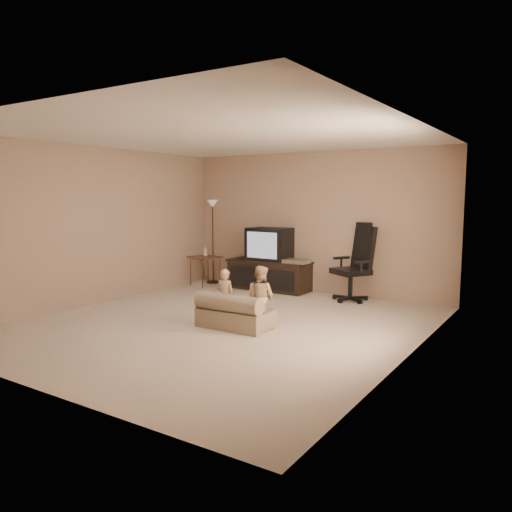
{
  "coord_description": "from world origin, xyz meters",
  "views": [
    {
      "loc": [
        3.95,
        -5.29,
        1.73
      ],
      "look_at": [
        0.15,
        0.6,
        0.88
      ],
      "focal_mm": 35.0,
      "sensor_mm": 36.0,
      "label": 1
    }
  ],
  "objects_px": {
    "child_sofa": "(234,314)",
    "toddler_right": "(260,297)",
    "side_table": "(205,257)",
    "office_chair": "(355,273)",
    "toddler_left": "(225,297)",
    "tv_stand": "(270,264)",
    "floor_lamp": "(213,223)"
  },
  "relations": [
    {
      "from": "side_table",
      "to": "toddler_right",
      "type": "height_order",
      "value": "toddler_right"
    },
    {
      "from": "tv_stand",
      "to": "toddler_right",
      "type": "relative_size",
      "value": 1.93
    },
    {
      "from": "floor_lamp",
      "to": "toddler_right",
      "type": "bearing_deg",
      "value": -42.42
    },
    {
      "from": "office_chair",
      "to": "floor_lamp",
      "type": "height_order",
      "value": "floor_lamp"
    },
    {
      "from": "side_table",
      "to": "toddler_left",
      "type": "height_order",
      "value": "toddler_left"
    },
    {
      "from": "tv_stand",
      "to": "toddler_right",
      "type": "height_order",
      "value": "tv_stand"
    },
    {
      "from": "office_chair",
      "to": "toddler_left",
      "type": "distance_m",
      "value": 2.57
    },
    {
      "from": "office_chair",
      "to": "toddler_right",
      "type": "distance_m",
      "value": 2.35
    },
    {
      "from": "child_sofa",
      "to": "toddler_right",
      "type": "relative_size",
      "value": 1.17
    },
    {
      "from": "tv_stand",
      "to": "child_sofa",
      "type": "xyz_separation_m",
      "value": [
        1.01,
        -2.57,
        -0.28
      ]
    },
    {
      "from": "child_sofa",
      "to": "toddler_left",
      "type": "relative_size",
      "value": 1.28
    },
    {
      "from": "side_table",
      "to": "child_sofa",
      "type": "height_order",
      "value": "side_table"
    },
    {
      "from": "toddler_left",
      "to": "side_table",
      "type": "bearing_deg",
      "value": -51.1
    },
    {
      "from": "side_table",
      "to": "child_sofa",
      "type": "bearing_deg",
      "value": -44.87
    },
    {
      "from": "tv_stand",
      "to": "child_sofa",
      "type": "height_order",
      "value": "tv_stand"
    },
    {
      "from": "tv_stand",
      "to": "floor_lamp",
      "type": "xyz_separation_m",
      "value": [
        -1.32,
        0.01,
        0.72
      ]
    },
    {
      "from": "office_chair",
      "to": "toddler_right",
      "type": "height_order",
      "value": "office_chair"
    },
    {
      "from": "office_chair",
      "to": "toddler_right",
      "type": "xyz_separation_m",
      "value": [
        -0.38,
        -2.32,
        -0.05
      ]
    },
    {
      "from": "office_chair",
      "to": "toddler_left",
      "type": "relative_size",
      "value": 1.71
    },
    {
      "from": "toddler_right",
      "to": "floor_lamp",
      "type": "bearing_deg",
      "value": -40.94
    },
    {
      "from": "floor_lamp",
      "to": "office_chair",
      "type": "bearing_deg",
      "value": -1.57
    },
    {
      "from": "side_table",
      "to": "toddler_right",
      "type": "relative_size",
      "value": 0.92
    },
    {
      "from": "tv_stand",
      "to": "office_chair",
      "type": "xyz_separation_m",
      "value": [
        1.69,
        -0.07,
        -0.01
      ]
    },
    {
      "from": "child_sofa",
      "to": "floor_lamp",
      "type": "bearing_deg",
      "value": 131.45
    },
    {
      "from": "side_table",
      "to": "toddler_right",
      "type": "distance_m",
      "value": 3.33
    },
    {
      "from": "tv_stand",
      "to": "toddler_left",
      "type": "height_order",
      "value": "tv_stand"
    },
    {
      "from": "tv_stand",
      "to": "toddler_left",
      "type": "distance_m",
      "value": 2.62
    },
    {
      "from": "tv_stand",
      "to": "side_table",
      "type": "xyz_separation_m",
      "value": [
        -1.28,
        -0.3,
        0.07
      ]
    },
    {
      "from": "office_chair",
      "to": "toddler_left",
      "type": "bearing_deg",
      "value": -77.06
    },
    {
      "from": "floor_lamp",
      "to": "tv_stand",
      "type": "bearing_deg",
      "value": -0.44
    },
    {
      "from": "tv_stand",
      "to": "toddler_right",
      "type": "bearing_deg",
      "value": -60.7
    },
    {
      "from": "tv_stand",
      "to": "floor_lamp",
      "type": "height_order",
      "value": "floor_lamp"
    }
  ]
}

